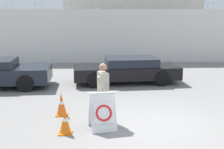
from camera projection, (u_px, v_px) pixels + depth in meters
ground_plane at (154, 126)px, 8.85m from camera, size 90.00×90.00×0.00m
perimeter_wall at (125, 36)px, 19.43m from camera, size 36.00×0.30×3.76m
building_block at (129, 24)px, 24.28m from camera, size 9.24×7.74×4.33m
barricade_sign at (103, 111)px, 8.51m from camera, size 0.82×0.81×1.05m
security_guard at (103, 89)px, 9.07m from camera, size 0.36×0.68×1.73m
traffic_cone_near at (61, 104)px, 9.69m from camera, size 0.37×0.37×0.72m
traffic_cone_far at (65, 122)px, 8.24m from camera, size 0.36×0.36×0.68m
parked_car_rear_sedan at (127, 70)px, 14.09m from camera, size 4.84×2.20×1.15m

